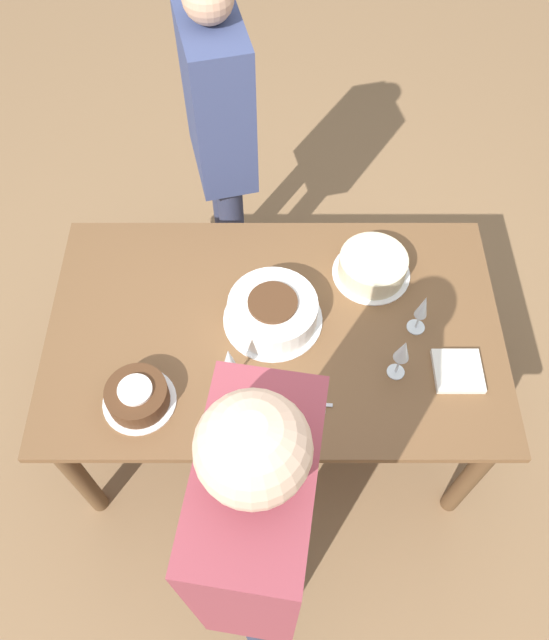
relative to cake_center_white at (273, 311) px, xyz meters
name	(u,v)px	position (x,y,z in m)	size (l,w,h in m)	color
ground_plane	(274,412)	(0.01, -0.03, -0.80)	(12.00, 12.00, 0.00)	#8E6B47
dining_table	(274,342)	(0.01, -0.03, -0.15)	(1.62, 0.98, 0.74)	brown
cake_center_white	(273,311)	(0.00, 0.00, 0.00)	(0.36, 0.36, 0.12)	white
cake_front_chocolate	(138,396)	(-0.44, -0.32, -0.01)	(0.24, 0.24, 0.09)	white
cake_back_decorated	(372,266)	(0.37, 0.20, -0.01)	(0.29, 0.29, 0.09)	white
wine_glass_near	(403,351)	(0.42, -0.21, 0.09)	(0.06, 0.06, 0.20)	silver
wine_glass_far	(422,308)	(0.51, -0.04, 0.07)	(0.06, 0.06, 0.19)	silver
wine_glass_extra	(229,361)	(-0.14, -0.25, 0.09)	(0.06, 0.06, 0.21)	silver
fork_pile	(300,408)	(0.09, -0.35, -0.05)	(0.20, 0.10, 0.01)	silver
napkin_stack	(458,370)	(0.63, -0.21, -0.04)	(0.16, 0.16, 0.02)	silver
person_cutting	(261,537)	(-0.03, -0.83, 0.28)	(0.28, 0.43, 1.77)	#2D334C
person_watching	(219,129)	(-0.21, 0.77, 0.15)	(0.31, 0.44, 1.57)	#2D334C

